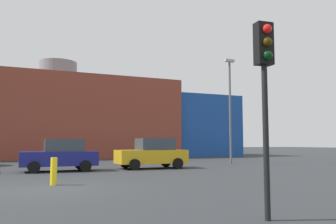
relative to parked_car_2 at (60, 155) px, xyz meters
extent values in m
plane|color=#2D3033|center=(-1.12, -7.64, -0.88)|extent=(200.00, 200.00, 0.00)
cube|color=brown|center=(1.62, 19.06, 3.32)|extent=(24.74, 10.86, 8.39)
cube|color=#19479E|center=(18.16, 19.06, 2.70)|extent=(8.33, 9.78, 7.17)
cylinder|color=slate|center=(1.62, 19.06, 8.51)|extent=(4.00, 4.00, 2.00)
cube|color=navy|center=(-0.07, 0.00, -0.18)|extent=(4.08, 1.75, 0.78)
cube|color=#333D47|center=(0.18, 0.00, 0.55)|extent=(2.04, 1.55, 0.68)
cylinder|color=black|center=(-1.38, -0.89, -0.57)|extent=(0.62, 0.21, 0.62)
cylinder|color=black|center=(-1.38, 0.89, -0.57)|extent=(0.62, 0.21, 0.62)
cylinder|color=black|center=(1.25, -0.89, -0.57)|extent=(0.62, 0.21, 0.62)
cylinder|color=black|center=(1.25, 0.89, -0.57)|extent=(0.62, 0.21, 0.62)
cube|color=gold|center=(5.39, 0.00, -0.15)|extent=(4.25, 1.82, 0.81)
cube|color=#333D47|center=(5.65, 0.00, 0.61)|extent=(2.13, 1.62, 0.71)
cylinder|color=black|center=(4.02, -0.93, -0.55)|extent=(0.65, 0.22, 0.65)
cylinder|color=black|center=(4.02, 0.93, -0.55)|extent=(0.65, 0.22, 0.65)
cylinder|color=black|center=(6.76, -0.93, -0.55)|extent=(0.65, 0.22, 0.65)
cylinder|color=black|center=(6.76, 0.93, -0.55)|extent=(0.65, 0.22, 0.65)
cylinder|color=black|center=(2.47, -14.45, 0.71)|extent=(0.12, 0.12, 3.18)
cube|color=black|center=(2.47, -14.45, 2.75)|extent=(0.38, 0.27, 0.90)
sphere|color=red|center=(2.46, -14.59, 3.03)|extent=(0.20, 0.20, 0.20)
sphere|color=#3C2905|center=(2.46, -14.59, 2.75)|extent=(0.20, 0.20, 0.20)
sphere|color=black|center=(2.46, -14.59, 2.47)|extent=(0.20, 0.20, 0.20)
cylinder|color=yellow|center=(-0.93, -6.54, -0.37)|extent=(0.24, 0.24, 1.02)
cylinder|color=#59595E|center=(12.44, 1.90, 2.96)|extent=(0.16, 0.16, 7.68)
cube|color=#B2B2B2|center=(12.44, 1.90, 6.95)|extent=(0.80, 0.24, 0.20)
camera|label=1|loc=(-2.22, -20.24, 0.67)|focal=37.32mm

